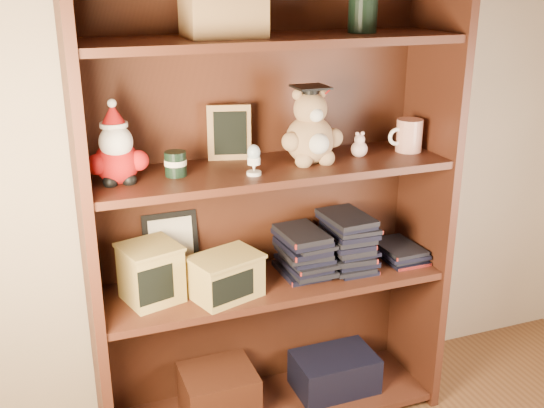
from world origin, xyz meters
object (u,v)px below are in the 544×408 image
(bookcase, at_px, (266,211))
(grad_teddy_bear, at_px, (311,133))
(teacher_mug, at_px, (408,135))
(treats_box, at_px, (151,273))

(bookcase, height_order, grad_teddy_bear, bookcase)
(grad_teddy_bear, relative_size, teacher_mug, 2.01)
(grad_teddy_bear, bearing_deg, treats_box, 179.27)
(bookcase, relative_size, treats_box, 7.67)
(teacher_mug, distance_m, treats_box, 0.97)
(bookcase, distance_m, grad_teddy_bear, 0.30)
(teacher_mug, bearing_deg, bookcase, 174.22)
(bookcase, bearing_deg, teacher_mug, -5.78)
(grad_teddy_bear, xyz_separation_m, treats_box, (-0.53, 0.01, -0.40))
(bookcase, relative_size, teacher_mug, 12.75)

